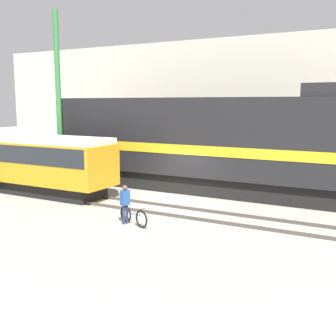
# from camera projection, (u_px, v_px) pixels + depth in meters

# --- Properties ---
(ground_plane) EXTENTS (120.00, 120.00, 0.00)m
(ground_plane) POSITION_uv_depth(u_px,v_px,m) (172.00, 202.00, 20.68)
(ground_plane) COLOR #9E998C
(track_near) EXTENTS (60.00, 1.50, 0.14)m
(track_near) POSITION_uv_depth(u_px,v_px,m) (155.00, 208.00, 19.20)
(track_near) COLOR #47423D
(track_near) RESTS_ON ground
(track_far) EXTENTS (60.00, 1.50, 0.14)m
(track_far) POSITION_uv_depth(u_px,v_px,m) (198.00, 190.00, 23.29)
(track_far) COLOR #47423D
(track_far) RESTS_ON ground
(building_backdrop) EXTENTS (41.56, 6.00, 9.09)m
(building_backdrop) POSITION_uv_depth(u_px,v_px,m) (251.00, 107.00, 30.38)
(building_backdrop) COLOR beige
(building_backdrop) RESTS_ON ground
(freight_locomotive) EXTENTS (17.23, 3.04, 5.70)m
(freight_locomotive) POSITION_uv_depth(u_px,v_px,m) (200.00, 143.00, 22.85)
(freight_locomotive) COLOR black
(freight_locomotive) RESTS_ON ground
(streetcar) EXTENTS (9.97, 2.54, 3.09)m
(streetcar) POSITION_uv_depth(u_px,v_px,m) (30.00, 160.00, 22.65)
(streetcar) COLOR black
(streetcar) RESTS_ON ground
(bicycle) EXTENTS (1.66, 0.70, 0.77)m
(bicycle) POSITION_uv_depth(u_px,v_px,m) (133.00, 216.00, 16.74)
(bicycle) COLOR black
(bicycle) RESTS_ON ground
(person) EXTENTS (0.33, 0.41, 1.59)m
(person) POSITION_uv_depth(u_px,v_px,m) (125.00, 201.00, 16.82)
(person) COLOR #232D4C
(person) RESTS_ON ground
(utility_pole_left) EXTENTS (0.30, 0.30, 9.98)m
(utility_pole_left) POSITION_uv_depth(u_px,v_px,m) (59.00, 100.00, 24.21)
(utility_pole_left) COLOR #2D7238
(utility_pole_left) RESTS_ON ground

